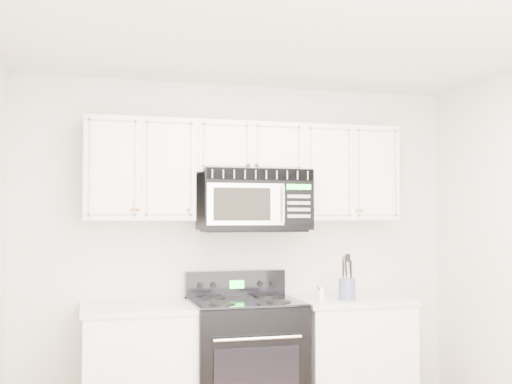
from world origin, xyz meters
name	(u,v)px	position (x,y,z in m)	size (l,w,h in m)	color
room	(320,264)	(0.00, 0.00, 1.30)	(3.51, 3.51, 2.61)	brown
base_cabinet_left	(142,375)	(-0.80, 1.44, 0.43)	(0.86, 0.65, 0.92)	silver
base_cabinet_right	(351,362)	(0.80, 1.44, 0.43)	(0.86, 0.65, 0.92)	silver
range	(245,362)	(-0.05, 1.42, 0.48)	(0.79, 0.72, 1.13)	black
upper_cabinets	(246,167)	(0.00, 1.58, 1.93)	(2.44, 0.37, 0.75)	silver
microwave	(254,200)	(0.05, 1.54, 1.68)	(0.83, 0.46, 0.46)	black
utensil_crock	(347,288)	(0.73, 1.34, 1.01)	(0.13, 0.13, 0.34)	slate
shaker_salt	(321,295)	(0.49, 1.27, 0.97)	(0.04, 0.04, 0.11)	white
shaker_pepper	(319,292)	(0.55, 1.46, 0.97)	(0.04, 0.04, 0.10)	white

